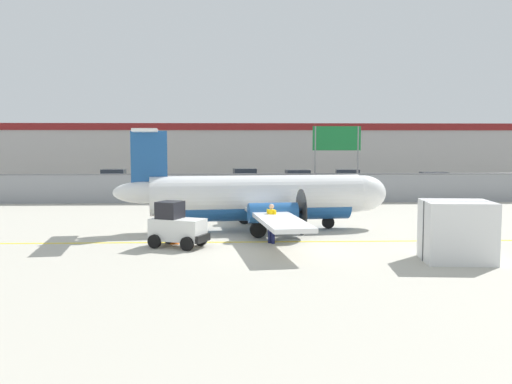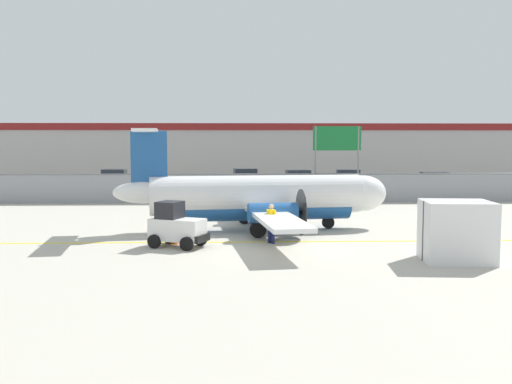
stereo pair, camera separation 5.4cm
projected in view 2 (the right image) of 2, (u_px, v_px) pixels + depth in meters
ground_plane at (279, 242)px, 24.74m from camera, size 140.00×140.00×0.01m
perimeter_fence at (262, 187)px, 40.58m from camera, size 98.00×0.10×2.10m
parking_lot_strip at (256, 189)px, 52.12m from camera, size 98.00×17.00×0.12m
background_building at (251, 151)px, 70.24m from camera, size 91.00×8.10×6.50m
commuter_airplane at (261, 198)px, 27.92m from camera, size 13.56×16.07×4.92m
baggage_tug at (176, 226)px, 23.51m from camera, size 2.58×2.09×1.88m
ground_crew_worker at (271, 221)px, 24.31m from camera, size 0.48×0.48×1.70m
cargo_container at (457, 231)px, 20.63m from camera, size 2.57×2.20×2.20m
traffic_cone_near_left at (156, 225)px, 27.57m from camera, size 0.36×0.36×0.64m
traffic_cone_near_right at (275, 226)px, 27.15m from camera, size 0.36×0.36×0.64m
traffic_cone_far_left at (175, 237)px, 24.25m from camera, size 0.36×0.36×0.64m
parked_car_0 at (113, 177)px, 55.34m from camera, size 4.23×2.06×1.58m
parked_car_1 at (125, 185)px, 45.30m from camera, size 4.27×2.15×1.58m
parked_car_2 at (210, 184)px, 46.39m from camera, size 4.36×2.37×1.58m
parked_car_3 at (244, 177)px, 56.63m from camera, size 4.39×2.45×1.58m
parked_car_4 at (299, 178)px, 53.97m from camera, size 4.34×2.30×1.58m
parked_car_5 at (347, 178)px, 54.64m from camera, size 4.35×2.33×1.58m
parked_car_6 at (436, 181)px, 49.90m from camera, size 4.24×2.08×1.58m
highway_sign at (337, 145)px, 42.43m from camera, size 3.60×0.14×5.50m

